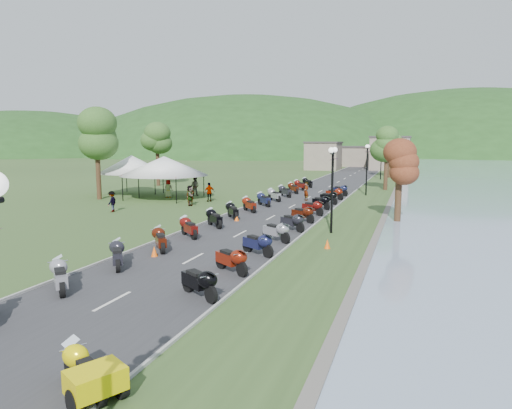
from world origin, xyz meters
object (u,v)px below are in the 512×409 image
(pedestrian_a, at_px, (190,205))
(pedestrian_b, at_px, (195,195))
(vendor_tent_main, at_px, (164,178))
(pedestrian_c, at_px, (112,212))
(yellow_trike, at_px, (85,373))

(pedestrian_a, distance_m, pedestrian_b, 7.09)
(vendor_tent_main, height_order, pedestrian_a, vendor_tent_main)
(pedestrian_b, height_order, pedestrian_c, pedestrian_b)
(pedestrian_a, relative_size, pedestrian_c, 1.04)
(yellow_trike, distance_m, pedestrian_a, 29.13)
(vendor_tent_main, relative_size, pedestrian_b, 2.90)
(vendor_tent_main, relative_size, pedestrian_c, 3.40)
(pedestrian_b, bearing_deg, pedestrian_c, 84.17)
(pedestrian_a, distance_m, pedestrian_c, 6.58)
(pedestrian_a, bearing_deg, pedestrian_c, -148.94)
(vendor_tent_main, xyz_separation_m, pedestrian_b, (1.57, 3.16, -2.00))
(yellow_trike, xyz_separation_m, pedestrian_c, (-15.34, 21.61, -0.48))
(yellow_trike, height_order, pedestrian_b, yellow_trike)
(pedestrian_a, bearing_deg, vendor_tent_main, 121.50)
(yellow_trike, height_order, pedestrian_c, yellow_trike)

